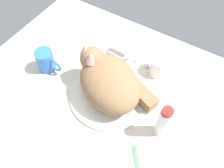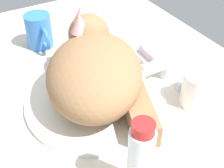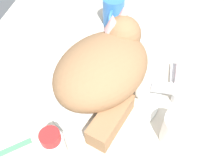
% 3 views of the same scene
% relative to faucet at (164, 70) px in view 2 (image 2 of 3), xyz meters
% --- Properties ---
extents(ground_plane, '(1.10, 0.83, 0.03)m').
position_rel_faucet_xyz_m(ground_plane, '(0.00, -0.19, -0.04)').
color(ground_plane, beige).
extents(sink_basin, '(0.31, 0.31, 0.01)m').
position_rel_faucet_xyz_m(sink_basin, '(0.00, -0.19, -0.02)').
color(sink_basin, silver).
rests_on(sink_basin, ground_plane).
extents(faucet, '(0.14, 0.09, 0.05)m').
position_rel_faucet_xyz_m(faucet, '(0.00, 0.00, 0.00)').
color(faucet, silver).
rests_on(faucet, ground_plane).
extents(cat, '(0.34, 0.30, 0.17)m').
position_rel_faucet_xyz_m(cat, '(-0.01, -0.18, 0.06)').
color(cat, '#936B47').
rests_on(cat, sink_basin).
extents(coffee_mug, '(0.11, 0.07, 0.09)m').
position_rel_faucet_xyz_m(coffee_mug, '(-0.29, -0.21, 0.03)').
color(coffee_mug, '#3372C6').
rests_on(coffee_mug, ground_plane).
extents(rinse_cup, '(0.07, 0.07, 0.08)m').
position_rel_faucet_xyz_m(rinse_cup, '(0.11, 0.00, 0.02)').
color(rinse_cup, white).
rests_on(rinse_cup, ground_plane).
extents(soap_dish, '(0.09, 0.06, 0.01)m').
position_rel_faucet_xyz_m(soap_dish, '(-0.08, 0.02, -0.02)').
color(soap_dish, white).
rests_on(soap_dish, ground_plane).
extents(soap_bar, '(0.08, 0.04, 0.02)m').
position_rel_faucet_xyz_m(soap_bar, '(-0.08, 0.02, 0.00)').
color(soap_bar, silver).
rests_on(soap_bar, soap_dish).
extents(toothpaste_bottle, '(0.04, 0.04, 0.15)m').
position_rel_faucet_xyz_m(toothpaste_bottle, '(0.23, -0.22, 0.05)').
color(toothpaste_bottle, white).
rests_on(toothpaste_bottle, ground_plane).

